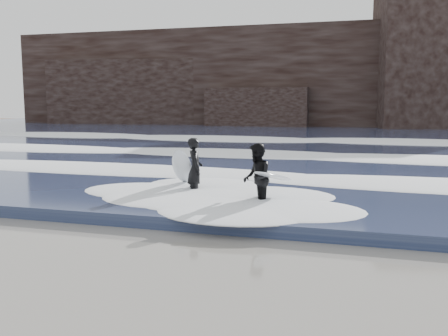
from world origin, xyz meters
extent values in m
plane|color=brown|center=(0.00, 0.00, 0.00)|extent=(120.00, 120.00, 0.00)
cube|color=navy|center=(0.00, 29.00, 0.15)|extent=(90.00, 52.00, 0.30)
cube|color=black|center=(0.00, 46.00, 5.00)|extent=(70.00, 9.00, 10.00)
ellipsoid|color=white|center=(0.00, 9.00, 0.40)|extent=(60.00, 3.20, 0.20)
ellipsoid|color=white|center=(0.00, 16.00, 0.42)|extent=(60.00, 4.00, 0.24)
ellipsoid|color=white|center=(0.00, 25.00, 0.45)|extent=(60.00, 4.80, 0.30)
imported|color=black|center=(-1.87, 6.40, 0.87)|extent=(0.67, 0.75, 1.73)
ellipsoid|color=silver|center=(-2.27, 6.45, 0.90)|extent=(0.98, 1.81, 1.22)
imported|color=black|center=(0.12, 5.35, 0.86)|extent=(0.85, 0.98, 1.72)
ellipsoid|color=silver|center=(0.54, 5.35, 0.92)|extent=(0.96, 1.96, 0.53)
camera|label=1|loc=(2.79, -6.52, 2.74)|focal=40.00mm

